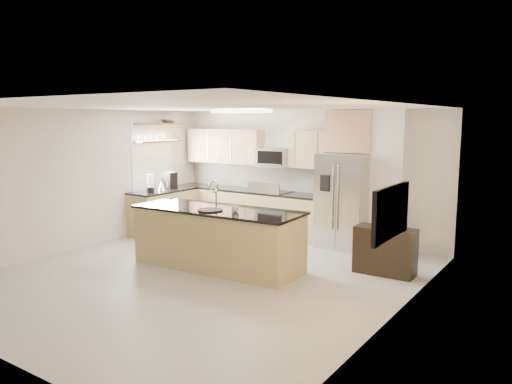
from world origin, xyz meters
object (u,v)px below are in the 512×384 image
Objects in this scene: range at (271,213)px; cup at (235,209)px; refrigerator at (344,201)px; credenza at (385,251)px; microwave at (275,157)px; flower_vase at (391,204)px; coffee_maker at (171,181)px; blender at (150,184)px; television at (382,211)px; bowl at (168,121)px; platter at (210,210)px; kettle at (162,185)px; island at (218,238)px.

cup is at bearing -69.61° from range.
credenza is (1.25, -1.20, -0.52)m from refrigerator.
microwave is 3.33m from flower_vase.
credenza is at bearing 32.87° from cup.
range is at bearing 20.87° from coffee_maker.
blender is at bearing -145.63° from range.
television is (0.60, -1.87, 0.98)m from credenza.
cup is 2.40m from flower_vase.
bowl is (-3.19, 1.86, 1.36)m from cup.
microwave is 1.89× the size of platter.
television is (3.51, -3.24, -0.28)m from microwave.
television is at bearing -74.13° from flower_vase.
kettle is 5.89m from television.
refrigerator reaches higher than cup.
range is 1.71m from refrigerator.
microwave reaches higher than coffee_maker.
microwave is 3.45m from credenza.
range is at bearing 34.37° from blender.
bowl is at bearing -163.68° from range.
television is (3.51, -3.12, 0.88)m from range.
microwave is 4.79m from television.
microwave is 2.13× the size of coffee_maker.
platter is 0.96× the size of bowl.
cup is at bearing 18.59° from platter.
island is at bearing -115.65° from refrigerator.
flower_vase is at bearing 15.87° from television.
bowl is at bearing 144.48° from platter.
blender is 5.84m from television.
cup is at bearing -148.51° from flower_vase.
island reaches higher than cup.
credenza is 5.08m from coffee_maker.
flower_vase reaches higher than platter.
coffee_maker is (-3.75, -0.75, 0.20)m from refrigerator.
microwave reaches higher than refrigerator.
cup is at bearing 76.88° from television.
microwave is at bearing 19.18° from bowl.
credenza is 2.23× the size of bowl.
kettle is (-4.93, 0.10, 0.66)m from credenza.
credenza is at bearing 1.98° from blender.
refrigerator reaches higher than platter.
credenza is at bearing 163.91° from flower_vase.
blender is 0.88× the size of bowl.
cup is 0.16× the size of flower_vase.
microwave reaches higher than platter.
range is at bearing 29.42° from kettle.
island is at bearing 77.06° from television.
refrigerator reaches higher than credenza.
blender is at bearing -178.28° from flower_vase.
range is 9.20× the size of cup.
coffee_maker is 5.10m from flower_vase.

